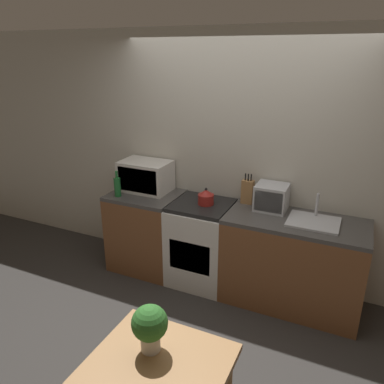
% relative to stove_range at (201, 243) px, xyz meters
% --- Properties ---
extents(ground_plane, '(16.00, 16.00, 0.00)m').
position_rel_stove_range_xyz_m(ground_plane, '(0.28, -0.62, -0.45)').
color(ground_plane, '#33302D').
extents(wall_back, '(10.00, 0.06, 2.60)m').
position_rel_stove_range_xyz_m(wall_back, '(0.28, 0.34, 0.85)').
color(wall_back, beige).
rests_on(wall_back, ground_plane).
extents(counter_left_run, '(0.75, 0.62, 0.90)m').
position_rel_stove_range_xyz_m(counter_left_run, '(-0.68, 0.00, 0.00)').
color(counter_left_run, brown).
rests_on(counter_left_run, ground_plane).
extents(counter_right_run, '(1.30, 0.62, 0.90)m').
position_rel_stove_range_xyz_m(counter_right_run, '(0.96, 0.00, 0.00)').
color(counter_right_run, brown).
rests_on(counter_right_run, ground_plane).
extents(stove_range, '(0.61, 0.62, 0.90)m').
position_rel_stove_range_xyz_m(stove_range, '(0.00, 0.00, 0.00)').
color(stove_range, silver).
rests_on(stove_range, ground_plane).
extents(kettle, '(0.16, 0.16, 0.18)m').
position_rel_stove_range_xyz_m(kettle, '(0.04, 0.01, 0.53)').
color(kettle, maroon).
rests_on(kettle, stove_range).
extents(microwave, '(0.55, 0.37, 0.33)m').
position_rel_stove_range_xyz_m(microwave, '(-0.73, 0.10, 0.62)').
color(microwave, silver).
rests_on(microwave, counter_left_run).
extents(bottle, '(0.07, 0.07, 0.28)m').
position_rel_stove_range_xyz_m(bottle, '(-0.91, -0.19, 0.56)').
color(bottle, '#1E662D').
rests_on(bottle, counter_left_run).
extents(knife_block, '(0.12, 0.08, 0.32)m').
position_rel_stove_range_xyz_m(knife_block, '(0.42, 0.21, 0.58)').
color(knife_block, '#9E7042').
rests_on(knife_block, counter_right_run).
extents(toaster_oven, '(0.30, 0.28, 0.26)m').
position_rel_stove_range_xyz_m(toaster_oven, '(0.68, 0.15, 0.58)').
color(toaster_oven, silver).
rests_on(toaster_oven, counter_right_run).
extents(sink_basin, '(0.46, 0.38, 0.24)m').
position_rel_stove_range_xyz_m(sink_basin, '(1.11, 0.01, 0.47)').
color(sink_basin, silver).
rests_on(sink_basin, counter_right_run).
extents(dining_table, '(0.76, 0.66, 0.76)m').
position_rel_stove_range_xyz_m(dining_table, '(0.56, -1.89, 0.19)').
color(dining_table, '#9E7042').
rests_on(dining_table, ground_plane).
extents(potted_plant, '(0.21, 0.21, 0.29)m').
position_rel_stove_range_xyz_m(potted_plant, '(0.47, -1.82, 0.48)').
color(potted_plant, beige).
rests_on(potted_plant, dining_table).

